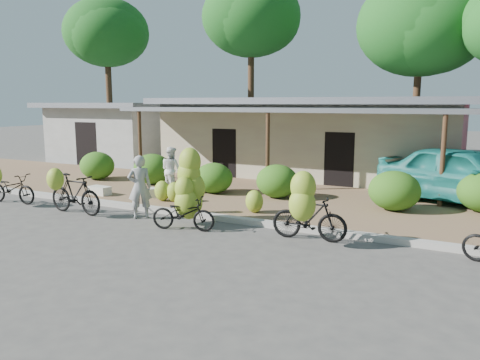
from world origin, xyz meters
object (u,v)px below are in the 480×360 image
object	(u,v)px
vendor	(140,187)
bystander	(171,170)
bike_far_left	(9,187)
bike_left	(73,193)
tree_center_right	(417,24)
bike_right	(307,212)
teal_van	(464,175)
sack_near	(162,192)
tree_back_left	(105,31)
sack_far	(100,190)
bike_center	(187,196)
tree_far_center	(249,16)

from	to	relation	value
vendor	bystander	distance (m)	3.15
bike_far_left	bike_left	size ratio (longest dim) A/B	0.96
tree_center_right	bystander	world-z (taller)	tree_center_right
bike_right	teal_van	world-z (taller)	teal_van
bike_left	sack_near	bearing A→B (deg)	-20.98
vendor	teal_van	bearing A→B (deg)	174.41
bystander	vendor	bearing A→B (deg)	126.83
tree_back_left	tree_center_right	world-z (taller)	tree_center_right
sack_far	vendor	xyz separation A→B (m)	(2.99, -1.56, 0.62)
tree_back_left	bystander	world-z (taller)	tree_back_left
tree_back_left	sack_far	world-z (taller)	tree_back_left
sack_far	bike_center	bearing A→B (deg)	-20.28
tree_back_left	vendor	world-z (taller)	tree_back_left
sack_near	bystander	world-z (taller)	bystander
bike_center	bike_left	bearing A→B (deg)	81.20
tree_center_right	sack_far	xyz separation A→B (m)	(-7.94, -13.84, -6.73)
tree_center_right	bike_left	size ratio (longest dim) A/B	4.82
bike_left	teal_van	world-z (taller)	teal_van
tree_back_left	bystander	xyz separation A→B (m)	(10.98, -8.94, -6.41)
tree_center_right	bike_center	world-z (taller)	tree_center_right
vendor	sack_near	bearing A→B (deg)	-108.52
tree_back_left	bike_left	distance (m)	17.30
bike_far_left	bike_right	xyz separation A→B (m)	(9.71, 0.35, 0.18)
bike_far_left	sack_far	world-z (taller)	bike_far_left
bike_left	bystander	size ratio (longest dim) A/B	1.23
bike_left	bike_center	bearing A→B (deg)	-83.64
tree_center_right	sack_far	size ratio (longest dim) A/B	12.46
bike_right	teal_van	size ratio (longest dim) A/B	0.35
sack_near	teal_van	distance (m)	9.38
teal_van	bystander	bearing A→B (deg)	125.88
bike_far_left	teal_van	bearing A→B (deg)	-72.57
tree_far_center	tree_center_right	world-z (taller)	tree_far_center
bike_left	tree_far_center	bearing A→B (deg)	8.78
bike_left	vendor	bearing A→B (deg)	-75.00
bike_center	tree_back_left	bearing A→B (deg)	34.68
sack_near	vendor	distance (m)	2.45
teal_van	tree_center_right	bearing A→B (deg)	35.93
tree_back_left	tree_center_right	bearing A→B (deg)	11.64
bike_far_left	tree_far_center	bearing A→B (deg)	-10.76
sack_far	vendor	world-z (taller)	vendor
tree_back_left	sack_near	bearing A→B (deg)	-41.05
bystander	teal_van	distance (m)	9.26
tree_center_right	sack_near	world-z (taller)	tree_center_right
vendor	bike_center	bearing A→B (deg)	133.52
tree_far_center	sack_near	world-z (taller)	tree_far_center
tree_back_left	sack_far	xyz separation A→B (m)	(9.06, -10.34, -7.06)
bike_left	sack_far	xyz separation A→B (m)	(-1.00, 2.05, -0.37)
bike_right	bike_left	bearing A→B (deg)	89.06
tree_far_center	bystander	world-z (taller)	tree_far_center
tree_center_right	bike_far_left	bearing A→B (deg)	-121.89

